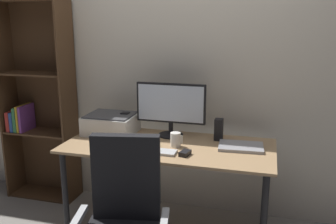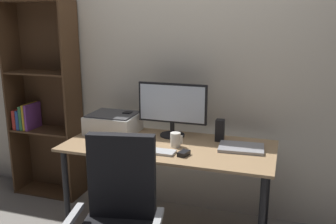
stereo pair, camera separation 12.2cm
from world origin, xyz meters
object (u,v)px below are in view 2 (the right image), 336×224
object	(u,v)px
desk	(169,155)
monitor	(172,106)
laptop	(241,148)
speaker_right	(220,130)
mouse	(184,153)
bookshelf	(44,103)
printer	(113,123)
keyboard	(155,151)
coffee_mug	(176,140)
speaker_left	(128,122)

from	to	relation	value
desk	monitor	size ratio (longest dim) A/B	2.79
laptop	speaker_right	size ratio (longest dim) A/B	1.88
mouse	laptop	xyz separation A→B (m)	(0.36, 0.26, -0.01)
desk	bookshelf	size ratio (longest dim) A/B	0.86
printer	bookshelf	bearing A→B (deg)	166.44
monitor	keyboard	distance (m)	0.47
monitor	keyboard	world-z (taller)	monitor
mouse	keyboard	bearing A→B (deg)	-166.14
keyboard	printer	world-z (taller)	printer
mouse	coffee_mug	distance (m)	0.20
speaker_left	mouse	bearing A→B (deg)	-33.57
monitor	printer	distance (m)	0.53
desk	speaker_right	distance (m)	0.44
desk	monitor	world-z (taller)	monitor
mouse	speaker_right	bearing A→B (deg)	79.70
desk	bookshelf	xyz separation A→B (m)	(-1.35, 0.36, 0.23)
coffee_mug	speaker_right	xyz separation A→B (m)	(0.29, 0.23, 0.03)
bookshelf	mouse	bearing A→B (deg)	-19.65
monitor	desk	bearing A→B (deg)	-79.24
speaker_left	keyboard	bearing A→B (deg)	-45.78
keyboard	bookshelf	xyz separation A→B (m)	(-1.31, 0.55, 0.14)
desk	monitor	bearing A→B (deg)	100.76
monitor	mouse	distance (m)	0.51
bookshelf	desk	bearing A→B (deg)	-14.72
desk	speaker_right	bearing A→B (deg)	31.08
bookshelf	speaker_right	bearing A→B (deg)	-4.95
speaker_right	monitor	bearing A→B (deg)	178.83
speaker_right	bookshelf	bearing A→B (deg)	175.05
speaker_left	laptop	bearing A→B (deg)	-8.34
keyboard	speaker_right	size ratio (longest dim) A/B	1.71
mouse	laptop	world-z (taller)	mouse
keyboard	mouse	size ratio (longest dim) A/B	3.02
speaker_left	printer	distance (m)	0.12
speaker_left	monitor	bearing A→B (deg)	1.17
coffee_mug	speaker_right	bearing A→B (deg)	39.44
laptop	speaker_right	world-z (taller)	speaker_right
speaker_left	bookshelf	distance (m)	0.94
monitor	printer	bearing A→B (deg)	-173.33
laptop	printer	distance (m)	1.07
speaker_left	bookshelf	bearing A→B (deg)	170.97
keyboard	coffee_mug	world-z (taller)	coffee_mug
desk	printer	world-z (taller)	printer
monitor	bookshelf	distance (m)	1.32
monitor	speaker_left	bearing A→B (deg)	-178.83
monitor	laptop	size ratio (longest dim) A/B	1.75
keyboard	mouse	world-z (taller)	mouse
monitor	bookshelf	xyz separation A→B (m)	(-1.31, 0.14, -0.10)
mouse	speaker_left	xyz separation A→B (m)	(-0.60, 0.40, 0.07)
desk	speaker_left	distance (m)	0.51
keyboard	speaker_left	xyz separation A→B (m)	(-0.39, 0.40, 0.08)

